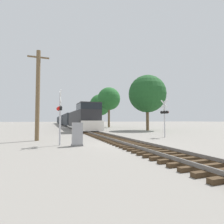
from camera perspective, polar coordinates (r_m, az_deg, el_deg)
ground_plane at (r=13.11m, az=5.26°, el=-10.45°), size 400.00×400.00×0.00m
rail_track_bed at (r=13.10m, az=5.26°, el=-9.86°), size 2.60×160.00×0.31m
freight_train at (r=66.00m, az=-14.89°, el=-2.49°), size 3.08×87.53×4.36m
crossing_signal_near at (r=12.93m, az=-16.71°, el=0.04°), size 0.36×1.01×3.91m
crossing_signal_far at (r=18.90m, az=16.81°, el=-0.65°), size 0.47×1.02×3.92m
relay_cabinet at (r=12.37m, az=-11.29°, el=-7.18°), size 0.77×0.52×1.61m
utility_pole at (r=16.71m, az=-23.09°, el=5.40°), size 1.80×0.35×7.95m
tree_far_right at (r=31.57m, az=11.44°, el=5.81°), size 6.59×6.59×9.73m
tree_mid_background at (r=43.86m, az=-1.01°, el=4.30°), size 5.70×5.70×10.01m
tree_deep_background at (r=54.46m, az=-3.86°, el=2.32°), size 6.61×6.61×9.86m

